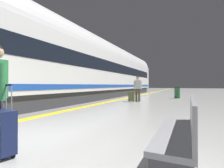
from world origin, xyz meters
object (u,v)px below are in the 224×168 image
object	(u,v)px
suitcase_near	(131,97)
passenger_near	(138,87)
high_speed_train	(67,62)
rolling_suitcase_foreground	(4,132)
platform_bench	(181,132)
waste_bin	(177,93)

from	to	relation	value
suitcase_near	passenger_near	bearing A→B (deg)	46.74
high_speed_train	passenger_near	xyz separation A→B (m)	(3.91, 2.29, -1.53)
rolling_suitcase_foreground	passenger_near	distance (m)	8.97
high_speed_train	rolling_suitcase_foreground	xyz separation A→B (m)	(4.40, -6.65, -2.13)
rolling_suitcase_foreground	high_speed_train	bearing A→B (deg)	123.48
platform_bench	waste_bin	size ratio (longest dim) A/B	1.87
high_speed_train	rolling_suitcase_foreground	world-z (taller)	high_speed_train
passenger_near	suitcase_near	distance (m)	0.79
high_speed_train	rolling_suitcase_foreground	size ratio (longest dim) A/B	32.31
rolling_suitcase_foreground	passenger_near	bearing A→B (deg)	93.12
passenger_near	suitcase_near	size ratio (longest dim) A/B	2.72
passenger_near	platform_bench	size ratio (longest dim) A/B	0.99
rolling_suitcase_foreground	platform_bench	world-z (taller)	rolling_suitcase_foreground
passenger_near	platform_bench	xyz separation A→B (m)	(2.90, -8.18, -0.50)
high_speed_train	passenger_near	distance (m)	4.78
rolling_suitcase_foreground	suitcase_near	xyz separation A→B (m)	(-0.81, 8.60, -0.04)
rolling_suitcase_foreground	suitcase_near	bearing A→B (deg)	95.36
rolling_suitcase_foreground	passenger_near	size ratio (longest dim) A/B	0.65
high_speed_train	suitcase_near	distance (m)	4.63
high_speed_train	rolling_suitcase_foreground	distance (m)	8.25
suitcase_near	platform_bench	bearing A→B (deg)	-67.65
high_speed_train	platform_bench	bearing A→B (deg)	-40.84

